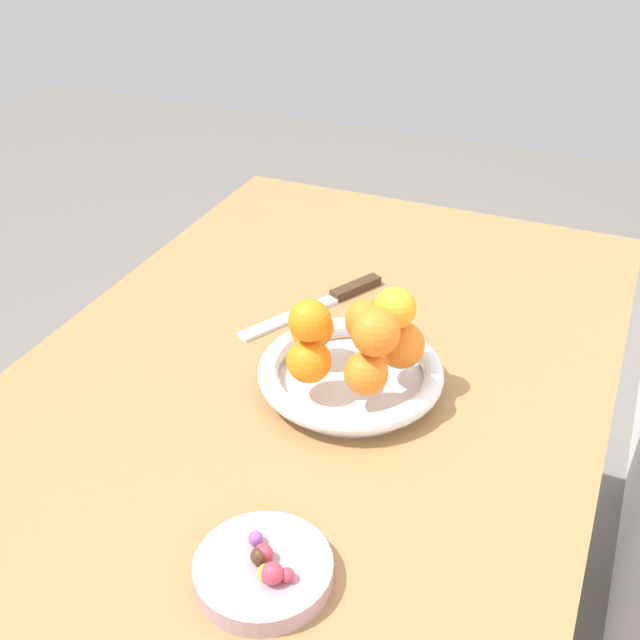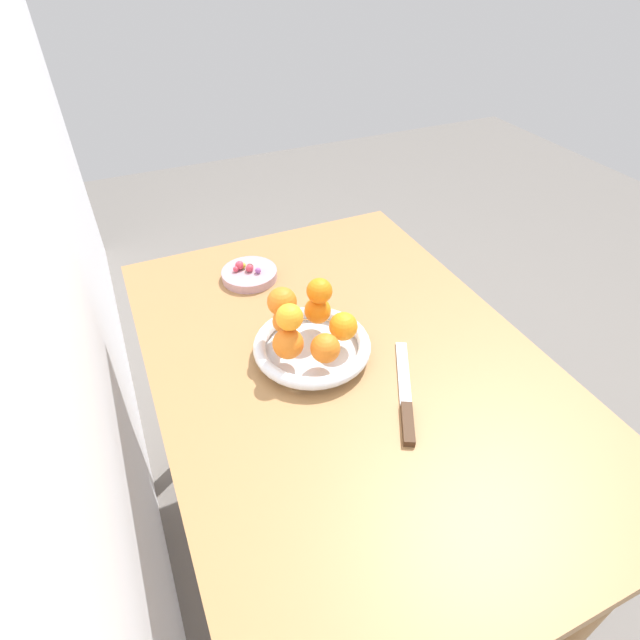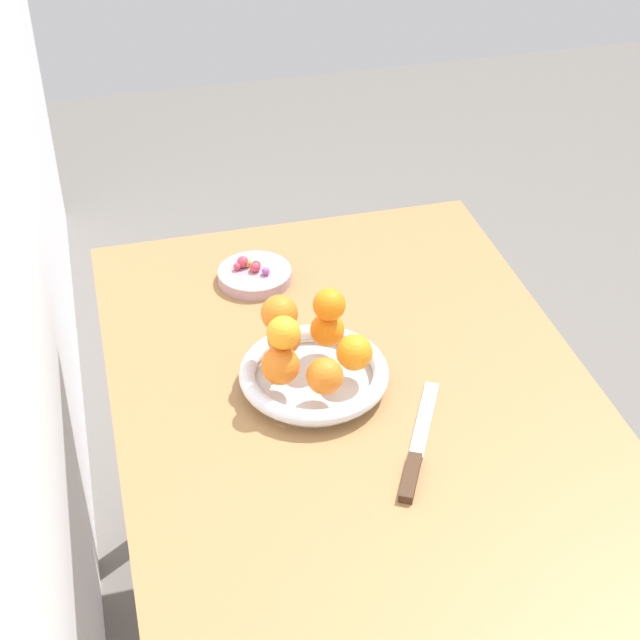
{
  "view_description": "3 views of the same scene",
  "coord_description": "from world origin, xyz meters",
  "px_view_note": "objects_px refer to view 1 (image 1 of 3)",
  "views": [
    {
      "loc": [
        0.83,
        0.35,
        1.37
      ],
      "look_at": [
        0.09,
        0.03,
        0.86
      ],
      "focal_mm": 45.0,
      "sensor_mm": 36.0,
      "label": 1
    },
    {
      "loc": [
        -0.64,
        0.35,
        1.44
      ],
      "look_at": [
        0.08,
        0.03,
        0.8
      ],
      "focal_mm": 28.0,
      "sensor_mm": 36.0,
      "label": 2
    },
    {
      "loc": [
        -1.11,
        0.35,
        1.76
      ],
      "look_at": [
        0.08,
        0.04,
        0.84
      ],
      "focal_mm": 55.0,
      "sensor_mm": 36.0,
      "label": 3
    }
  ],
  "objects_px": {
    "fruit_bowl": "(351,375)",
    "candy_ball_2": "(256,538)",
    "knife": "(325,301)",
    "candy_dish": "(263,571)",
    "orange_2": "(366,321)",
    "orange_5": "(310,321)",
    "candy_ball_5": "(263,553)",
    "candy_ball_4": "(260,556)",
    "orange_1": "(401,345)",
    "orange_3": "(315,328)",
    "dining_table": "(321,409)",
    "candy_ball_1": "(265,554)",
    "candy_ball_3": "(287,575)",
    "candy_ball_6": "(272,573)",
    "orange_4": "(309,361)",
    "orange_6": "(376,332)",
    "orange_7": "(395,308)",
    "orange_0": "(366,373)",
    "candy_ball_0": "(266,573)"
  },
  "relations": [
    {
      "from": "candy_ball_2",
      "to": "orange_5",
      "type": "bearing_deg",
      "value": -168.44
    },
    {
      "from": "fruit_bowl",
      "to": "orange_6",
      "type": "xyz_separation_m",
      "value": [
        0.04,
        0.04,
        0.1
      ]
    },
    {
      "from": "orange_0",
      "to": "orange_6",
      "type": "distance_m",
      "value": 0.06
    },
    {
      "from": "orange_5",
      "to": "candy_ball_5",
      "type": "distance_m",
      "value": 0.29
    },
    {
      "from": "candy_ball_6",
      "to": "knife",
      "type": "relative_size",
      "value": 0.09
    },
    {
      "from": "candy_ball_3",
      "to": "candy_ball_6",
      "type": "height_order",
      "value": "candy_ball_6"
    },
    {
      "from": "candy_ball_3",
      "to": "orange_4",
      "type": "bearing_deg",
      "value": -160.43
    },
    {
      "from": "orange_5",
      "to": "candy_ball_4",
      "type": "xyz_separation_m",
      "value": [
        0.27,
        0.07,
        -0.09
      ]
    },
    {
      "from": "dining_table",
      "to": "orange_3",
      "type": "bearing_deg",
      "value": 8.02
    },
    {
      "from": "orange_5",
      "to": "candy_ball_6",
      "type": "height_order",
      "value": "orange_5"
    },
    {
      "from": "orange_0",
      "to": "candy_ball_6",
      "type": "height_order",
      "value": "orange_0"
    },
    {
      "from": "orange_6",
      "to": "candy_ball_3",
      "type": "bearing_deg",
      "value": 3.59
    },
    {
      "from": "knife",
      "to": "orange_0",
      "type": "bearing_deg",
      "value": 32.78
    },
    {
      "from": "orange_7",
      "to": "candy_ball_4",
      "type": "xyz_separation_m",
      "value": [
        0.33,
        -0.02,
        -0.1
      ]
    },
    {
      "from": "fruit_bowl",
      "to": "candy_ball_2",
      "type": "relative_size",
      "value": 16.3
    },
    {
      "from": "candy_ball_1",
      "to": "orange_5",
      "type": "bearing_deg",
      "value": -165.5
    },
    {
      "from": "orange_5",
      "to": "orange_0",
      "type": "bearing_deg",
      "value": 88.37
    },
    {
      "from": "orange_6",
      "to": "orange_2",
      "type": "bearing_deg",
      "value": -155.21
    },
    {
      "from": "orange_1",
      "to": "orange_3",
      "type": "xyz_separation_m",
      "value": [
        0.0,
        -0.11,
        -0.0
      ]
    },
    {
      "from": "knife",
      "to": "orange_7",
      "type": "bearing_deg",
      "value": 43.63
    },
    {
      "from": "candy_ball_4",
      "to": "dining_table",
      "type": "bearing_deg",
      "value": -166.17
    },
    {
      "from": "candy_ball_1",
      "to": "candy_ball_2",
      "type": "xyz_separation_m",
      "value": [
        -0.02,
        -0.02,
        -0.0
      ]
    },
    {
      "from": "candy_dish",
      "to": "candy_ball_2",
      "type": "relative_size",
      "value": 9.31
    },
    {
      "from": "candy_ball_1",
      "to": "candy_ball_3",
      "type": "xyz_separation_m",
      "value": [
        0.01,
        0.03,
        -0.0
      ]
    },
    {
      "from": "orange_2",
      "to": "knife",
      "type": "distance_m",
      "value": 0.18
    },
    {
      "from": "candy_ball_5",
      "to": "knife",
      "type": "relative_size",
      "value": 0.08
    },
    {
      "from": "orange_6",
      "to": "candy_ball_2",
      "type": "height_order",
      "value": "orange_6"
    },
    {
      "from": "knife",
      "to": "fruit_bowl",
      "type": "bearing_deg",
      "value": 31.33
    },
    {
      "from": "candy_ball_6",
      "to": "orange_1",
      "type": "bearing_deg",
      "value": 178.78
    },
    {
      "from": "dining_table",
      "to": "candy_ball_1",
      "type": "height_order",
      "value": "candy_ball_1"
    },
    {
      "from": "orange_4",
      "to": "candy_ball_6",
      "type": "bearing_deg",
      "value": 16.91
    },
    {
      "from": "orange_2",
      "to": "candy_ball_0",
      "type": "height_order",
      "value": "orange_2"
    },
    {
      "from": "orange_4",
      "to": "candy_ball_0",
      "type": "distance_m",
      "value": 0.29
    },
    {
      "from": "orange_6",
      "to": "knife",
      "type": "relative_size",
      "value": 0.24
    },
    {
      "from": "orange_0",
      "to": "candy_ball_3",
      "type": "bearing_deg",
      "value": 5.19
    },
    {
      "from": "orange_4",
      "to": "candy_ball_3",
      "type": "relative_size",
      "value": 3.93
    },
    {
      "from": "candy_ball_0",
      "to": "candy_ball_3",
      "type": "xyz_separation_m",
      "value": [
        -0.01,
        0.02,
        -0.0
      ]
    },
    {
      "from": "candy_ball_3",
      "to": "candy_ball_5",
      "type": "distance_m",
      "value": 0.03
    },
    {
      "from": "orange_0",
      "to": "candy_ball_4",
      "type": "bearing_deg",
      "value": -1.65
    },
    {
      "from": "orange_2",
      "to": "orange_5",
      "type": "height_order",
      "value": "orange_5"
    },
    {
      "from": "orange_7",
      "to": "orange_0",
      "type": "bearing_deg",
      "value": -11.87
    },
    {
      "from": "fruit_bowl",
      "to": "knife",
      "type": "distance_m",
      "value": 0.21
    },
    {
      "from": "candy_dish",
      "to": "fruit_bowl",
      "type": "bearing_deg",
      "value": -174.21
    },
    {
      "from": "candy_dish",
      "to": "knife",
      "type": "height_order",
      "value": "candy_dish"
    },
    {
      "from": "fruit_bowl",
      "to": "candy_ball_2",
      "type": "xyz_separation_m",
      "value": [
        0.3,
        0.02,
        0.01
      ]
    },
    {
      "from": "fruit_bowl",
      "to": "orange_3",
      "type": "relative_size",
      "value": 4.14
    },
    {
      "from": "candy_ball_1",
      "to": "candy_ball_5",
      "type": "relative_size",
      "value": 0.91
    },
    {
      "from": "orange_3",
      "to": "candy_ball_5",
      "type": "distance_m",
      "value": 0.34
    },
    {
      "from": "orange_2",
      "to": "candy_ball_1",
      "type": "xyz_separation_m",
      "value": [
        0.37,
        0.03,
        -0.04
      ]
    },
    {
      "from": "orange_4",
      "to": "candy_ball_3",
      "type": "bearing_deg",
      "value": 19.57
    }
  ]
}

